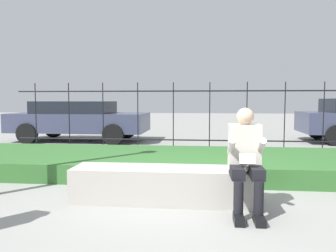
% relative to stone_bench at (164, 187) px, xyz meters
% --- Properties ---
extents(ground_plane, '(60.00, 60.00, 0.00)m').
position_rel_stone_bench_xyz_m(ground_plane, '(0.24, 0.00, -0.20)').
color(ground_plane, gray).
extents(stone_bench, '(2.44, 0.58, 0.46)m').
position_rel_stone_bench_xyz_m(stone_bench, '(0.00, 0.00, 0.00)').
color(stone_bench, '#ADA89E').
rests_on(stone_bench, ground_plane).
extents(person_seated_reader, '(0.42, 0.73, 1.26)m').
position_rel_stone_bench_xyz_m(person_seated_reader, '(1.01, -0.32, 0.48)').
color(person_seated_reader, black).
rests_on(person_seated_reader, ground_plane).
extents(grass_berm, '(10.97, 2.43, 0.32)m').
position_rel_stone_bench_xyz_m(grass_berm, '(0.24, 1.92, -0.05)').
color(grass_berm, '#33662D').
rests_on(grass_berm, ground_plane).
extents(iron_fence, '(8.97, 0.03, 1.79)m').
position_rel_stone_bench_xyz_m(iron_fence, '(0.24, 3.86, 0.74)').
color(iron_fence, black).
rests_on(iron_fence, ground_plane).
extents(car_parked_left, '(4.42, 2.03, 1.31)m').
position_rel_stone_bench_xyz_m(car_parked_left, '(-3.55, 6.23, 0.52)').
color(car_parked_left, '#383D56').
rests_on(car_parked_left, ground_plane).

